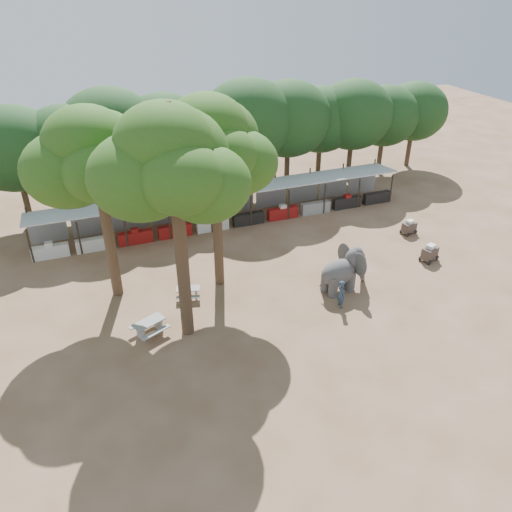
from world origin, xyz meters
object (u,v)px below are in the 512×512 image
object	(u,v)px
elephant	(344,270)
picnic_table_far	(188,291)
yard_tree_left	(93,160)
cart_front	(430,253)
cart_back	(409,227)
handler	(341,294)
yard_tree_back	(211,146)
yard_tree_center	(170,165)
picnic_table_near	(149,326)

from	to	relation	value
elephant	picnic_table_far	world-z (taller)	elephant
yard_tree_left	picnic_table_far	size ratio (longest dim) A/B	6.69
cart_front	elephant	bearing A→B (deg)	167.43
elephant	cart_back	world-z (taller)	elephant
handler	cart_front	bearing A→B (deg)	-69.77
handler	yard_tree_back	bearing A→B (deg)	52.11
handler	picnic_table_far	distance (m)	8.81
yard_tree_center	elephant	bearing A→B (deg)	3.35
picnic_table_far	picnic_table_near	bearing A→B (deg)	-121.66
handler	picnic_table_near	size ratio (longest dim) A/B	0.80
picnic_table_near	cart_front	world-z (taller)	cart_front
yard_tree_left	picnic_table_far	bearing A→B (deg)	-28.47
yard_tree_left	picnic_table_far	xyz separation A→B (m)	(3.93, -2.13, -7.75)
yard_tree_center	yard_tree_back	xyz separation A→B (m)	(3.00, 4.00, -0.67)
elephant	handler	size ratio (longest dim) A/B	2.02
yard_tree_left	cart_front	xyz separation A→B (m)	(19.83, -3.54, -7.62)
handler	picnic_table_far	xyz separation A→B (m)	(-7.89, 3.90, -0.41)
yard_tree_center	picnic_table_near	bearing A→B (deg)	169.30
elephant	picnic_table_near	xyz separation A→B (m)	(-11.66, -0.24, -0.75)
handler	picnic_table_near	world-z (taller)	handler
yard_tree_back	picnic_table_near	xyz separation A→B (m)	(-4.78, -3.66, -8.00)
yard_tree_back	picnic_table_near	bearing A→B (deg)	-142.54
elephant	picnic_table_near	bearing A→B (deg)	171.00
handler	yard_tree_left	bearing A→B (deg)	65.91
yard_tree_center	cart_back	bearing A→B (deg)	16.08
handler	cart_front	distance (m)	8.39
picnic_table_near	picnic_table_far	distance (m)	3.71
yard_tree_left	yard_tree_back	world-z (taller)	yard_tree_back
yard_tree_back	elephant	size ratio (longest dim) A/B	3.29
yard_tree_center	yard_tree_back	size ratio (longest dim) A/B	1.06
yard_tree_left	cart_back	world-z (taller)	yard_tree_left
yard_tree_center	picnic_table_near	size ratio (longest dim) A/B	5.66
picnic_table_far	cart_front	size ratio (longest dim) A/B	1.19
yard_tree_center	handler	world-z (taller)	yard_tree_center
cart_back	yard_tree_back	bearing A→B (deg)	172.66
yard_tree_center	cart_back	distance (m)	20.54
elephant	yard_tree_back	bearing A→B (deg)	143.35
yard_tree_center	cart_front	xyz separation A→B (m)	(16.83, 1.46, -8.63)
yard_tree_left	yard_tree_center	bearing A→B (deg)	-59.04
picnic_table_far	cart_back	size ratio (longest dim) A/B	1.35
picnic_table_near	cart_back	size ratio (longest dim) A/B	1.74
handler	cart_back	world-z (taller)	handler
picnic_table_near	cart_front	distance (m)	18.64
picnic_table_near	picnic_table_far	world-z (taller)	picnic_table_near
yard_tree_left	yard_tree_back	xyz separation A→B (m)	(6.00, -1.00, 0.34)
handler	picnic_table_near	bearing A→B (deg)	85.59
picnic_table_near	picnic_table_far	bearing A→B (deg)	18.82
handler	cart_front	xyz separation A→B (m)	(8.00, 2.49, -0.28)
picnic_table_far	handler	bearing A→B (deg)	-10.94
yard_tree_center	picnic_table_near	world-z (taller)	yard_tree_center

